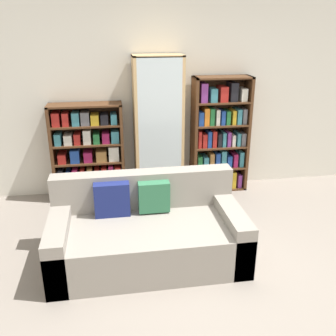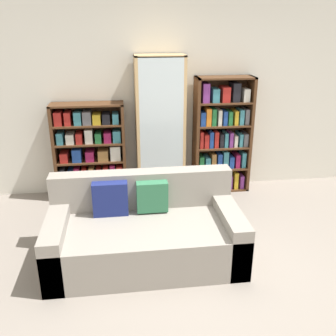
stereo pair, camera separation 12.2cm
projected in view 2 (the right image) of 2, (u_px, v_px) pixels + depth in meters
name	position (u px, v px, depth m)	size (l,w,h in m)	color
ground_plane	(207.00, 288.00, 3.48)	(16.00, 16.00, 0.00)	gray
wall_back	(172.00, 96.00, 5.21)	(7.03, 0.06, 2.70)	silver
couch	(145.00, 233.00, 3.84)	(1.92, 0.98, 0.84)	gray
bookshelf_left	(91.00, 152.00, 5.13)	(0.96, 0.32, 1.32)	#4C2D19
display_cabinet	(160.00, 127.00, 5.12)	(0.66, 0.36, 1.93)	tan
bookshelf_right	(221.00, 137.00, 5.30)	(0.80, 0.32, 1.63)	#4C2D19
wine_bottle	(206.00, 196.00, 4.97)	(0.07, 0.07, 0.37)	#192333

